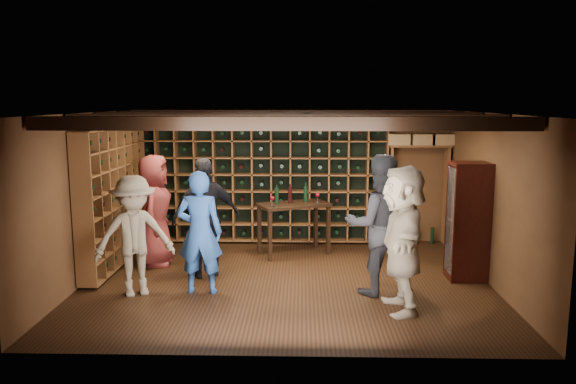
{
  "coord_description": "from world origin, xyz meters",
  "views": [
    {
      "loc": [
        0.23,
        -8.09,
        2.69
      ],
      "look_at": [
        0.02,
        0.2,
        1.32
      ],
      "focal_mm": 35.0,
      "sensor_mm": 36.0,
      "label": 1
    }
  ],
  "objects_px": {
    "man_blue_shirt": "(200,232)",
    "guest_beige": "(402,239)",
    "display_cabinet": "(467,224)",
    "guest_khaki": "(134,236)",
    "guest_woman_black": "(206,218)",
    "guest_red_floral": "(154,211)",
    "tasting_table": "(294,210)",
    "man_grey_suit": "(379,225)"
  },
  "relations": [
    {
      "from": "display_cabinet",
      "to": "guest_khaki",
      "type": "relative_size",
      "value": 1.04
    },
    {
      "from": "man_blue_shirt",
      "to": "guest_red_floral",
      "type": "xyz_separation_m",
      "value": [
        -0.98,
        1.32,
        0.04
      ]
    },
    {
      "from": "guest_khaki",
      "to": "guest_woman_black",
      "type": "bearing_deg",
      "value": 21.04
    },
    {
      "from": "guest_woman_black",
      "to": "guest_khaki",
      "type": "distance_m",
      "value": 1.21
    },
    {
      "from": "man_grey_suit",
      "to": "tasting_table",
      "type": "height_order",
      "value": "man_grey_suit"
    },
    {
      "from": "guest_khaki",
      "to": "guest_beige",
      "type": "xyz_separation_m",
      "value": [
        3.59,
        -0.49,
        0.11
      ]
    },
    {
      "from": "man_blue_shirt",
      "to": "guest_beige",
      "type": "height_order",
      "value": "guest_beige"
    },
    {
      "from": "man_grey_suit",
      "to": "tasting_table",
      "type": "distance_m",
      "value": 2.35
    },
    {
      "from": "man_grey_suit",
      "to": "guest_red_floral",
      "type": "xyz_separation_m",
      "value": [
        -3.47,
        1.29,
        -0.07
      ]
    },
    {
      "from": "guest_red_floral",
      "to": "tasting_table",
      "type": "xyz_separation_m",
      "value": [
        2.26,
        0.71,
        -0.11
      ]
    },
    {
      "from": "guest_beige",
      "to": "tasting_table",
      "type": "relative_size",
      "value": 1.41
    },
    {
      "from": "guest_beige",
      "to": "display_cabinet",
      "type": "bearing_deg",
      "value": 134.95
    },
    {
      "from": "guest_khaki",
      "to": "tasting_table",
      "type": "relative_size",
      "value": 1.25
    },
    {
      "from": "guest_beige",
      "to": "man_blue_shirt",
      "type": "bearing_deg",
      "value": -105.23
    },
    {
      "from": "display_cabinet",
      "to": "man_grey_suit",
      "type": "bearing_deg",
      "value": -154.16
    },
    {
      "from": "display_cabinet",
      "to": "guest_khaki",
      "type": "distance_m",
      "value": 4.86
    },
    {
      "from": "man_grey_suit",
      "to": "guest_khaki",
      "type": "bearing_deg",
      "value": -3.35
    },
    {
      "from": "guest_khaki",
      "to": "guest_beige",
      "type": "bearing_deg",
      "value": -32.21
    },
    {
      "from": "man_grey_suit",
      "to": "guest_red_floral",
      "type": "bearing_deg",
      "value": -26.14
    },
    {
      "from": "guest_red_floral",
      "to": "guest_khaki",
      "type": "bearing_deg",
      "value": 179.78
    },
    {
      "from": "guest_red_floral",
      "to": "tasting_table",
      "type": "relative_size",
      "value": 1.35
    },
    {
      "from": "tasting_table",
      "to": "display_cabinet",
      "type": "bearing_deg",
      "value": -51.43
    },
    {
      "from": "man_blue_shirt",
      "to": "guest_khaki",
      "type": "xyz_separation_m",
      "value": [
        -0.89,
        -0.11,
        -0.03
      ]
    },
    {
      "from": "guest_red_floral",
      "to": "man_blue_shirt",
      "type": "bearing_deg",
      "value": -147.45
    },
    {
      "from": "display_cabinet",
      "to": "man_blue_shirt",
      "type": "xyz_separation_m",
      "value": [
        -3.91,
        -0.72,
        0.01
      ]
    },
    {
      "from": "display_cabinet",
      "to": "guest_woman_black",
      "type": "relative_size",
      "value": 0.95
    },
    {
      "from": "guest_khaki",
      "to": "man_blue_shirt",
      "type": "bearing_deg",
      "value": -17.31
    },
    {
      "from": "man_grey_suit",
      "to": "guest_woman_black",
      "type": "distance_m",
      "value": 2.63
    },
    {
      "from": "man_grey_suit",
      "to": "guest_woman_black",
      "type": "xyz_separation_m",
      "value": [
        -2.52,
        0.72,
        -0.06
      ]
    },
    {
      "from": "man_blue_shirt",
      "to": "man_grey_suit",
      "type": "height_order",
      "value": "man_grey_suit"
    },
    {
      "from": "display_cabinet",
      "to": "guest_woman_black",
      "type": "height_order",
      "value": "guest_woman_black"
    },
    {
      "from": "display_cabinet",
      "to": "man_blue_shirt",
      "type": "height_order",
      "value": "display_cabinet"
    },
    {
      "from": "man_blue_shirt",
      "to": "guest_khaki",
      "type": "bearing_deg",
      "value": 7.19
    },
    {
      "from": "display_cabinet",
      "to": "guest_beige",
      "type": "relative_size",
      "value": 0.93
    },
    {
      "from": "man_grey_suit",
      "to": "guest_beige",
      "type": "xyz_separation_m",
      "value": [
        0.21,
        -0.63,
        -0.04
      ]
    },
    {
      "from": "guest_khaki",
      "to": "guest_beige",
      "type": "distance_m",
      "value": 3.62
    },
    {
      "from": "guest_khaki",
      "to": "guest_beige",
      "type": "relative_size",
      "value": 0.89
    },
    {
      "from": "man_blue_shirt",
      "to": "display_cabinet",
      "type": "bearing_deg",
      "value": -169.48
    },
    {
      "from": "display_cabinet",
      "to": "guest_beige",
      "type": "distance_m",
      "value": 1.79
    },
    {
      "from": "tasting_table",
      "to": "guest_khaki",
      "type": "bearing_deg",
      "value": -160.09
    },
    {
      "from": "man_grey_suit",
      "to": "guest_khaki",
      "type": "relative_size",
      "value": 1.17
    },
    {
      "from": "man_blue_shirt",
      "to": "guest_beige",
      "type": "relative_size",
      "value": 0.92
    }
  ]
}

